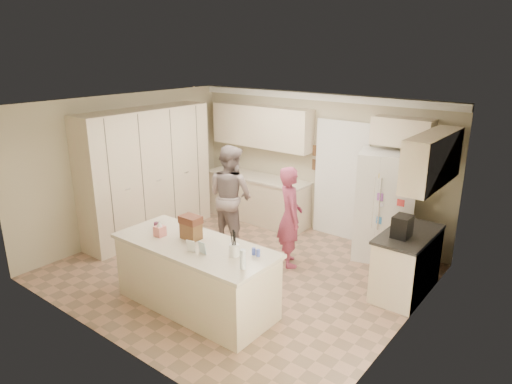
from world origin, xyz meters
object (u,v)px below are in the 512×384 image
Objects in this scene: refrigerator at (385,206)px; island_base at (196,277)px; teen_girl at (290,217)px; utensil_crock at (234,250)px; dollhouse_body at (191,231)px; coffee_maker at (402,226)px; teen_boy at (231,196)px; tissue_box at (160,231)px.

refrigerator reaches higher than island_base.
refrigerator is 1.59m from teen_girl.
dollhouse_body reaches higher than utensil_crock.
utensil_crock is at bearing -127.12° from coffee_maker.
dollhouse_body is (-0.80, 0.05, 0.04)m from utensil_crock.
coffee_maker is at bearing -133.82° from teen_girl.
island_base is at bearing -131.79° from refrigerator.
coffee_maker is 2.84m from dollhouse_body.
dollhouse_body is 0.14× the size of teen_boy.
dollhouse_body is (0.40, 0.20, 0.04)m from tissue_box.
teen_boy is (-1.64, 1.81, -0.10)m from utensil_crock.
coffee_maker is 1.79m from teen_girl.
teen_boy is at bearing -171.54° from refrigerator.
utensil_crock is 0.80m from dollhouse_body.
teen_boy reaches higher than dollhouse_body.
coffee_maker is 2.87m from island_base.
refrigerator is 12.00× the size of utensil_crock.
teen_boy is (-0.84, 1.76, -0.13)m from dollhouse_body.
teen_boy is 1.27m from teen_girl.
tissue_box is at bearing -153.43° from dollhouse_body.
utensil_crock reaches higher than island_base.
refrigerator reaches higher than teen_girl.
tissue_box is at bearing -172.87° from utensil_crock.
tissue_box is 0.08× the size of teen_boy.
dollhouse_body is 0.16× the size of teen_girl.
island_base is 1.22× the size of teen_boy.
teen_girl reaches higher than island_base.
coffee_maker is at bearing 37.57° from tissue_box.
teen_boy reaches higher than tissue_box.
refrigerator is 3.65m from tissue_box.
utensil_crock reaches higher than tissue_box.
island_base is 14.67× the size of utensil_crock.
tissue_box reaches higher than island_base.
tissue_box is 2.12m from teen_girl.
refrigerator is 1.10× the size of teen_girl.
teen_boy is 1.11× the size of teen_girl.
tissue_box is at bearing -139.03° from refrigerator.
teen_girl is (0.83, 1.94, -0.18)m from tissue_box.
dollhouse_body is at bearing -140.71° from coffee_maker.
teen_girl is (1.26, -0.02, -0.09)m from teen_boy.
coffee_maker is 3.28m from tissue_box.
dollhouse_body is at bearing -134.91° from refrigerator.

